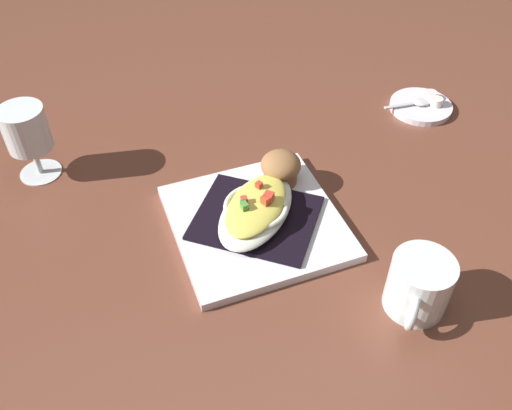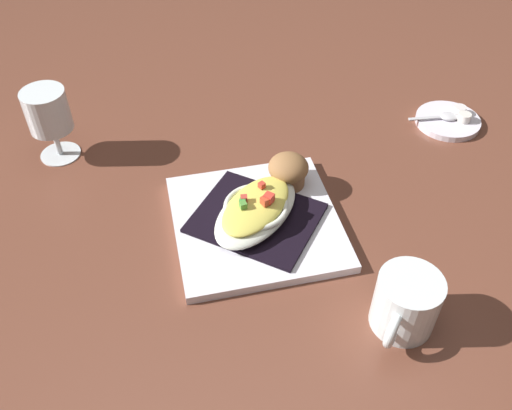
{
  "view_description": "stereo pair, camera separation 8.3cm",
  "coord_description": "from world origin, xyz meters",
  "px_view_note": "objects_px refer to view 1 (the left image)",
  "views": [
    {
      "loc": [
        -0.07,
        -0.59,
        0.62
      ],
      "look_at": [
        0.0,
        0.0,
        0.04
      ],
      "focal_mm": 38.68,
      "sensor_mm": 36.0,
      "label": 1
    },
    {
      "loc": [
        0.01,
        -0.59,
        0.62
      ],
      "look_at": [
        0.0,
        0.0,
        0.04
      ],
      "focal_mm": 38.68,
      "sensor_mm": 36.0,
      "label": 2
    }
  ],
  "objects_px": {
    "stemmed_glass": "(27,133)",
    "creamer_cup_1": "(431,95)",
    "creamer_saucer": "(421,106)",
    "creamer_cup_0": "(436,102)",
    "square_plate": "(256,222)",
    "coffee_mug": "(418,288)",
    "muffin": "(281,168)",
    "spoon": "(419,102)",
    "gratin_dish": "(256,209)"
  },
  "relations": [
    {
      "from": "creamer_saucer",
      "to": "spoon",
      "type": "relative_size",
      "value": 1.23
    },
    {
      "from": "creamer_cup_0",
      "to": "creamer_cup_1",
      "type": "height_order",
      "value": "same"
    },
    {
      "from": "square_plate",
      "to": "creamer_saucer",
      "type": "bearing_deg",
      "value": 37.68
    },
    {
      "from": "muffin",
      "to": "creamer_cup_1",
      "type": "bearing_deg",
      "value": 32.26
    },
    {
      "from": "stemmed_glass",
      "to": "creamer_cup_0",
      "type": "height_order",
      "value": "stemmed_glass"
    },
    {
      "from": "square_plate",
      "to": "coffee_mug",
      "type": "bearing_deg",
      "value": -41.6
    },
    {
      "from": "coffee_mug",
      "to": "creamer_saucer",
      "type": "bearing_deg",
      "value": 69.91
    },
    {
      "from": "stemmed_glass",
      "to": "creamer_cup_1",
      "type": "bearing_deg",
      "value": 9.58
    },
    {
      "from": "spoon",
      "to": "coffee_mug",
      "type": "bearing_deg",
      "value": -109.55
    },
    {
      "from": "creamer_cup_1",
      "to": "gratin_dish",
      "type": "bearing_deg",
      "value": -142.5
    },
    {
      "from": "creamer_cup_0",
      "to": "muffin",
      "type": "bearing_deg",
      "value": -150.98
    },
    {
      "from": "muffin",
      "to": "creamer_cup_1",
      "type": "height_order",
      "value": "muffin"
    },
    {
      "from": "creamer_saucer",
      "to": "creamer_cup_0",
      "type": "distance_m",
      "value": 0.03
    },
    {
      "from": "creamer_saucer",
      "to": "creamer_cup_0",
      "type": "height_order",
      "value": "creamer_cup_0"
    },
    {
      "from": "spoon",
      "to": "creamer_cup_0",
      "type": "relative_size",
      "value": 4.08
    },
    {
      "from": "stemmed_glass",
      "to": "spoon",
      "type": "xyz_separation_m",
      "value": [
        0.71,
        0.11,
        -0.07
      ]
    },
    {
      "from": "stemmed_glass",
      "to": "creamer_cup_1",
      "type": "distance_m",
      "value": 0.75
    },
    {
      "from": "coffee_mug",
      "to": "spoon",
      "type": "bearing_deg",
      "value": 70.45
    },
    {
      "from": "square_plate",
      "to": "spoon",
      "type": "distance_m",
      "value": 0.45
    },
    {
      "from": "spoon",
      "to": "gratin_dish",
      "type": "bearing_deg",
      "value": -142.0
    },
    {
      "from": "gratin_dish",
      "to": "spoon",
      "type": "relative_size",
      "value": 2.04
    },
    {
      "from": "muffin",
      "to": "creamer_cup_1",
      "type": "relative_size",
      "value": 2.72
    },
    {
      "from": "muffin",
      "to": "creamer_cup_1",
      "type": "xyz_separation_m",
      "value": [
        0.33,
        0.21,
        -0.02
      ]
    },
    {
      "from": "gratin_dish",
      "to": "creamer_cup_0",
      "type": "height_order",
      "value": "gratin_dish"
    },
    {
      "from": "creamer_cup_1",
      "to": "creamer_cup_0",
      "type": "bearing_deg",
      "value": -81.33
    },
    {
      "from": "muffin",
      "to": "spoon",
      "type": "distance_m",
      "value": 0.36
    },
    {
      "from": "coffee_mug",
      "to": "creamer_saucer",
      "type": "relative_size",
      "value": 0.9
    },
    {
      "from": "muffin",
      "to": "creamer_saucer",
      "type": "bearing_deg",
      "value": 32.09
    },
    {
      "from": "creamer_cup_0",
      "to": "gratin_dish",
      "type": "bearing_deg",
      "value": -145.02
    },
    {
      "from": "creamer_saucer",
      "to": "creamer_cup_0",
      "type": "xyz_separation_m",
      "value": [
        0.03,
        -0.01,
        0.01
      ]
    },
    {
      "from": "coffee_mug",
      "to": "creamer_saucer",
      "type": "height_order",
      "value": "coffee_mug"
    },
    {
      "from": "creamer_cup_0",
      "to": "creamer_cup_1",
      "type": "xyz_separation_m",
      "value": [
        -0.0,
        0.02,
        0.0
      ]
    },
    {
      "from": "coffee_mug",
      "to": "spoon",
      "type": "height_order",
      "value": "coffee_mug"
    },
    {
      "from": "muffin",
      "to": "stemmed_glass",
      "type": "height_order",
      "value": "stemmed_glass"
    },
    {
      "from": "square_plate",
      "to": "creamer_cup_1",
      "type": "xyz_separation_m",
      "value": [
        0.38,
        0.29,
        0.01
      ]
    },
    {
      "from": "square_plate",
      "to": "spoon",
      "type": "relative_size",
      "value": 2.56
    },
    {
      "from": "creamer_saucer",
      "to": "spoon",
      "type": "xyz_separation_m",
      "value": [
        -0.01,
        -0.0,
        0.01
      ]
    },
    {
      "from": "creamer_saucer",
      "to": "spoon",
      "type": "height_order",
      "value": "spoon"
    },
    {
      "from": "square_plate",
      "to": "muffin",
      "type": "bearing_deg",
      "value": 58.96
    },
    {
      "from": "spoon",
      "to": "stemmed_glass",
      "type": "bearing_deg",
      "value": -171.33
    },
    {
      "from": "square_plate",
      "to": "creamer_saucer",
      "type": "xyz_separation_m",
      "value": [
        0.36,
        0.28,
        -0.0
      ]
    },
    {
      "from": "stemmed_glass",
      "to": "creamer_saucer",
      "type": "distance_m",
      "value": 0.72
    },
    {
      "from": "coffee_mug",
      "to": "creamer_cup_1",
      "type": "height_order",
      "value": "coffee_mug"
    },
    {
      "from": "creamer_saucer",
      "to": "creamer_cup_1",
      "type": "distance_m",
      "value": 0.03
    },
    {
      "from": "muffin",
      "to": "creamer_cup_0",
      "type": "bearing_deg",
      "value": 29.02
    },
    {
      "from": "gratin_dish",
      "to": "coffee_mug",
      "type": "height_order",
      "value": "coffee_mug"
    },
    {
      "from": "coffee_mug",
      "to": "creamer_saucer",
      "type": "distance_m",
      "value": 0.48
    },
    {
      "from": "coffee_mug",
      "to": "creamer_cup_0",
      "type": "bearing_deg",
      "value": 66.69
    },
    {
      "from": "creamer_saucer",
      "to": "coffee_mug",
      "type": "bearing_deg",
      "value": -110.09
    },
    {
      "from": "square_plate",
      "to": "coffee_mug",
      "type": "relative_size",
      "value": 2.32
    }
  ]
}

